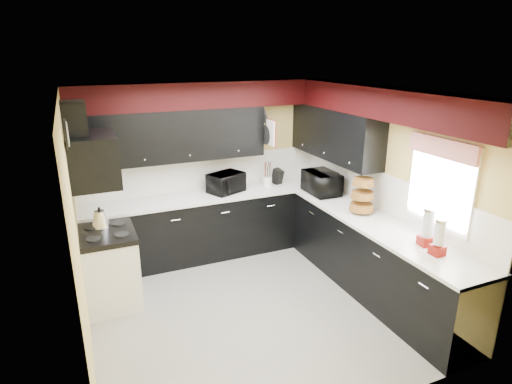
% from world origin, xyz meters
% --- Properties ---
extents(ground, '(3.60, 3.60, 0.00)m').
position_xyz_m(ground, '(0.00, 0.00, 0.00)').
color(ground, gray).
rests_on(ground, ground).
extents(wall_back, '(3.60, 0.06, 2.50)m').
position_xyz_m(wall_back, '(0.00, 1.80, 1.25)').
color(wall_back, '#E0C666').
rests_on(wall_back, ground).
extents(wall_right, '(0.06, 3.60, 2.50)m').
position_xyz_m(wall_right, '(1.80, 0.00, 1.25)').
color(wall_right, '#E0C666').
rests_on(wall_right, ground).
extents(wall_left, '(0.06, 3.60, 2.50)m').
position_xyz_m(wall_left, '(-1.80, 0.00, 1.25)').
color(wall_left, '#E0C666').
rests_on(wall_left, ground).
extents(ceiling, '(3.60, 3.60, 0.06)m').
position_xyz_m(ceiling, '(0.00, 0.00, 2.50)').
color(ceiling, white).
rests_on(ceiling, wall_back).
extents(cab_back, '(3.60, 0.60, 0.90)m').
position_xyz_m(cab_back, '(0.00, 1.50, 0.45)').
color(cab_back, black).
rests_on(cab_back, ground).
extents(cab_right, '(0.60, 3.00, 0.90)m').
position_xyz_m(cab_right, '(1.50, -0.30, 0.45)').
color(cab_right, black).
rests_on(cab_right, ground).
extents(counter_back, '(3.62, 0.64, 0.04)m').
position_xyz_m(counter_back, '(0.00, 1.50, 0.92)').
color(counter_back, white).
rests_on(counter_back, cab_back).
extents(counter_right, '(0.64, 3.02, 0.04)m').
position_xyz_m(counter_right, '(1.50, -0.30, 0.92)').
color(counter_right, white).
rests_on(counter_right, cab_right).
extents(splash_back, '(3.60, 0.02, 0.50)m').
position_xyz_m(splash_back, '(0.00, 1.79, 1.19)').
color(splash_back, white).
rests_on(splash_back, counter_back).
extents(splash_right, '(0.02, 3.60, 0.50)m').
position_xyz_m(splash_right, '(1.79, 0.00, 1.19)').
color(splash_right, white).
rests_on(splash_right, counter_right).
extents(upper_back, '(2.60, 0.35, 0.70)m').
position_xyz_m(upper_back, '(-0.50, 1.62, 1.80)').
color(upper_back, black).
rests_on(upper_back, wall_back).
extents(upper_right, '(0.35, 1.80, 0.70)m').
position_xyz_m(upper_right, '(1.62, 0.90, 1.80)').
color(upper_right, black).
rests_on(upper_right, wall_right).
extents(soffit_back, '(3.60, 0.36, 0.35)m').
position_xyz_m(soffit_back, '(0.00, 1.62, 2.33)').
color(soffit_back, black).
rests_on(soffit_back, wall_back).
extents(soffit_right, '(0.36, 3.24, 0.35)m').
position_xyz_m(soffit_right, '(1.62, -0.18, 2.33)').
color(soffit_right, black).
rests_on(soffit_right, wall_right).
extents(stove, '(0.60, 0.75, 0.86)m').
position_xyz_m(stove, '(-1.50, 0.75, 0.43)').
color(stove, white).
rests_on(stove, ground).
extents(cooktop, '(0.62, 0.77, 0.06)m').
position_xyz_m(cooktop, '(-1.50, 0.75, 0.89)').
color(cooktop, black).
rests_on(cooktop, stove).
extents(hood, '(0.50, 0.78, 0.55)m').
position_xyz_m(hood, '(-1.55, 0.75, 1.78)').
color(hood, black).
rests_on(hood, wall_left).
extents(hood_duct, '(0.24, 0.40, 0.40)m').
position_xyz_m(hood_duct, '(-1.68, 0.75, 2.20)').
color(hood_duct, black).
rests_on(hood_duct, wall_left).
extents(window, '(0.03, 0.86, 0.96)m').
position_xyz_m(window, '(1.79, -0.90, 1.55)').
color(window, white).
rests_on(window, wall_right).
extents(valance, '(0.04, 0.88, 0.20)m').
position_xyz_m(valance, '(1.73, -0.90, 1.95)').
color(valance, red).
rests_on(valance, wall_right).
extents(pan_top, '(0.03, 0.22, 0.40)m').
position_xyz_m(pan_top, '(0.82, 1.55, 2.00)').
color(pan_top, black).
rests_on(pan_top, upper_back).
extents(pan_mid, '(0.03, 0.28, 0.46)m').
position_xyz_m(pan_mid, '(0.82, 1.42, 1.75)').
color(pan_mid, black).
rests_on(pan_mid, upper_back).
extents(pan_low, '(0.03, 0.24, 0.42)m').
position_xyz_m(pan_low, '(0.82, 1.68, 1.72)').
color(pan_low, black).
rests_on(pan_low, upper_back).
extents(cut_board, '(0.03, 0.26, 0.35)m').
position_xyz_m(cut_board, '(0.83, 1.30, 1.80)').
color(cut_board, white).
rests_on(cut_board, upper_back).
extents(baskets, '(0.27, 0.27, 0.50)m').
position_xyz_m(baskets, '(1.52, 0.05, 1.18)').
color(baskets, brown).
rests_on(baskets, upper_right).
extents(clock, '(0.03, 0.30, 0.30)m').
position_xyz_m(clock, '(-1.77, 0.25, 2.15)').
color(clock, black).
rests_on(clock, wall_left).
extents(deco_plate, '(0.03, 0.24, 0.24)m').
position_xyz_m(deco_plate, '(1.77, -0.35, 2.25)').
color(deco_plate, white).
rests_on(deco_plate, wall_right).
extents(toaster_oven, '(0.60, 0.56, 0.28)m').
position_xyz_m(toaster_oven, '(0.24, 1.51, 1.08)').
color(toaster_oven, black).
rests_on(toaster_oven, counter_back).
extents(microwave, '(0.39, 0.57, 0.31)m').
position_xyz_m(microwave, '(1.47, 0.92, 1.10)').
color(microwave, black).
rests_on(microwave, counter_right).
extents(utensil_crock, '(0.16, 0.16, 0.15)m').
position_xyz_m(utensil_crock, '(0.90, 1.53, 1.01)').
color(utensil_crock, white).
rests_on(utensil_crock, counter_back).
extents(knife_block, '(0.14, 0.17, 0.23)m').
position_xyz_m(knife_block, '(1.09, 1.58, 1.06)').
color(knife_block, black).
rests_on(knife_block, counter_back).
extents(kettle, '(0.26, 0.26, 0.19)m').
position_xyz_m(kettle, '(-1.54, 0.94, 1.02)').
color(kettle, silver).
rests_on(kettle, cooktop).
extents(dispenser_a, '(0.16, 0.16, 0.39)m').
position_xyz_m(dispenser_a, '(1.56, -1.01, 1.13)').
color(dispenser_a, maroon).
rests_on(dispenser_a, counter_right).
extents(dispenser_b, '(0.13, 0.13, 0.34)m').
position_xyz_m(dispenser_b, '(1.50, -1.23, 1.11)').
color(dispenser_b, '#680A0C').
rests_on(dispenser_b, counter_right).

